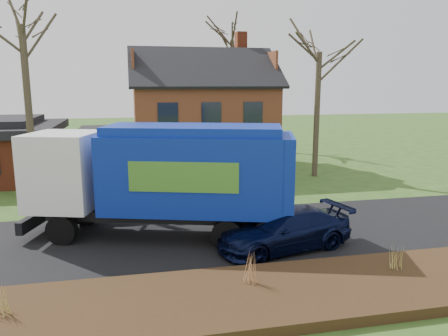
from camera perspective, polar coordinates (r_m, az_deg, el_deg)
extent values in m
plane|color=#2D511B|center=(16.95, -2.00, -8.89)|extent=(120.00, 120.00, 0.00)
cube|color=black|center=(16.95, -2.00, -8.86)|extent=(80.00, 7.00, 0.02)
cube|color=#302010|center=(12.14, 2.56, -16.60)|extent=(80.00, 3.50, 0.30)
cube|color=beige|center=(30.40, -2.92, 2.67)|extent=(9.00, 7.50, 2.70)
cube|color=#5C281A|center=(30.12, -2.97, 7.85)|extent=(9.00, 7.50, 2.80)
cube|color=#933920|center=(31.77, 2.21, 15.89)|extent=(0.70, 0.90, 1.60)
cube|color=beige|center=(29.58, -14.71, 1.98)|extent=(3.50, 5.50, 2.60)
cube|color=black|center=(29.39, -14.85, 4.71)|extent=(3.90, 5.90, 0.24)
cylinder|color=black|center=(17.02, -20.41, -7.58)|extent=(1.16, 0.67, 1.10)
cylinder|color=black|center=(18.94, -17.58, -5.52)|extent=(1.16, 0.67, 1.10)
cylinder|color=black|center=(15.48, 0.39, -8.71)|extent=(1.16, 0.67, 1.10)
cylinder|color=black|center=(17.57, 0.96, -6.27)|extent=(1.16, 0.67, 1.10)
cylinder|color=black|center=(15.44, 5.52, -8.82)|extent=(1.16, 0.67, 1.10)
cylinder|color=black|center=(17.54, 5.46, -6.36)|extent=(1.16, 0.67, 1.10)
cube|color=black|center=(16.74, -7.29, -6.01)|extent=(9.04, 3.86, 0.37)
cube|color=white|center=(17.61, -20.10, -0.27)|extent=(3.09, 3.23, 2.85)
cube|color=black|center=(18.10, -23.47, 0.29)|extent=(0.76, 2.24, 0.95)
cube|color=black|center=(18.62, -23.25, -6.09)|extent=(1.02, 2.60, 0.47)
cube|color=#0C2596|center=(16.15, -3.96, -0.59)|extent=(7.12, 4.46, 2.85)
cube|color=#0C2596|center=(15.91, -4.03, 5.00)|extent=(6.73, 4.06, 0.32)
cube|color=#0C2596|center=(16.02, 8.26, -1.16)|extent=(1.14, 2.68, 3.06)
cube|color=#47872C|center=(14.87, -5.36, -1.22)|extent=(3.64, 1.15, 1.05)
cube|color=#47872C|center=(17.46, -3.80, 0.65)|extent=(3.64, 1.15, 1.05)
imported|color=#A2A5AA|center=(20.53, -12.60, -3.17)|extent=(5.33, 2.94, 1.67)
imported|color=black|center=(15.66, 7.91, -7.93)|extent=(5.26, 3.06, 1.43)
cylinder|color=#443A28|center=(24.68, -24.14, 6.70)|extent=(0.36, 0.36, 8.63)
cylinder|color=#453A29|center=(27.64, 12.03, 6.73)|extent=(0.35, 0.35, 7.62)
cylinder|color=#3C2E24|center=(39.79, 1.04, 9.53)|extent=(0.36, 0.36, 9.43)
cone|color=tan|center=(12.13, -27.20, -14.97)|extent=(0.04, 0.04, 0.82)
cone|color=tan|center=(12.10, -26.55, -14.99)|extent=(0.04, 0.04, 0.82)
cone|color=tan|center=(12.23, -27.07, -14.75)|extent=(0.04, 0.04, 0.82)
cone|color=tan|center=(12.44, 3.43, -12.87)|extent=(0.04, 0.04, 0.89)
cone|color=tan|center=(12.40, 2.79, -12.94)|extent=(0.04, 0.04, 0.89)
cone|color=tan|center=(12.47, 4.06, -12.81)|extent=(0.04, 0.04, 0.89)
cone|color=tan|center=(12.54, 3.29, -12.67)|extent=(0.04, 0.04, 0.89)
cone|color=tan|center=(12.34, 3.57, -13.08)|extent=(0.04, 0.04, 0.89)
cone|color=tan|center=(14.30, 21.43, -10.64)|extent=(0.04, 0.04, 0.77)
cone|color=tan|center=(14.23, 20.97, -10.72)|extent=(0.04, 0.04, 0.77)
cone|color=tan|center=(14.37, 21.89, -10.57)|extent=(0.04, 0.04, 0.77)
cone|color=tan|center=(14.38, 21.19, -10.50)|extent=(0.04, 0.04, 0.77)
cone|color=tan|center=(14.22, 21.67, -10.79)|extent=(0.04, 0.04, 0.77)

